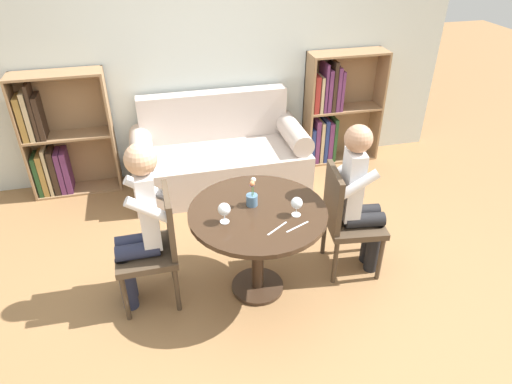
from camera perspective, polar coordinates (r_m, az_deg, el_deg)
ground_plane at (r=3.62m, az=0.19°, el=-11.83°), size 16.00×16.00×0.00m
back_wall at (r=4.75m, az=-6.07°, el=17.84°), size 5.20×0.05×2.70m
round_table at (r=3.24m, az=0.21°, el=-4.32°), size 0.97×0.97×0.73m
couch at (r=4.73m, az=-4.57°, el=4.31°), size 1.75×0.80×0.92m
bookshelf_left at (r=4.90m, az=-23.56°, el=5.85°), size 0.84×0.28×1.24m
bookshelf_right at (r=5.19m, az=9.54°, el=9.95°), size 0.84×0.28×1.24m
chair_left at (r=3.31m, az=-12.46°, el=-6.35°), size 0.42×0.42×0.90m
chair_right at (r=3.57m, az=11.20°, el=-3.03°), size 0.47×0.47×0.90m
person_left at (r=3.20m, az=-14.39°, el=-3.84°), size 0.42×0.34×1.28m
person_right at (r=3.49m, az=12.93°, el=-0.70°), size 0.44×0.38×1.26m
wine_glass_left at (r=3.00m, az=-4.00°, el=-2.23°), size 0.09×0.09×0.14m
wine_glass_right at (r=3.07m, az=5.11°, el=-1.45°), size 0.08×0.08×0.14m
flower_vase at (r=3.17m, az=-0.50°, el=-0.55°), size 0.08×0.08×0.22m
knife_left_setting at (r=2.99m, az=2.68°, el=-4.56°), size 0.16×0.12×0.00m
fork_left_setting at (r=3.01m, az=5.21°, el=-4.35°), size 0.18×0.09×0.00m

